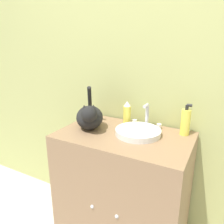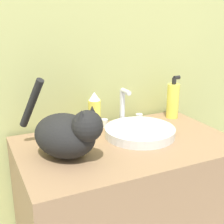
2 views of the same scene
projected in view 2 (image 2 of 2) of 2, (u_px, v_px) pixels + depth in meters
wall_back at (96, 40)px, 1.37m from camera, size 6.00×0.05×2.50m
sink_basin at (140, 132)px, 1.28m from camera, size 0.29×0.29×0.04m
faucet at (123, 110)px, 1.40m from camera, size 0.21×0.08×0.17m
cat at (68, 133)px, 1.07m from camera, size 0.28×0.35×0.27m
soap_bottle at (173, 100)px, 1.48m from camera, size 0.06×0.06×0.20m
spray_bottle at (95, 112)px, 1.32m from camera, size 0.05×0.05×0.17m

